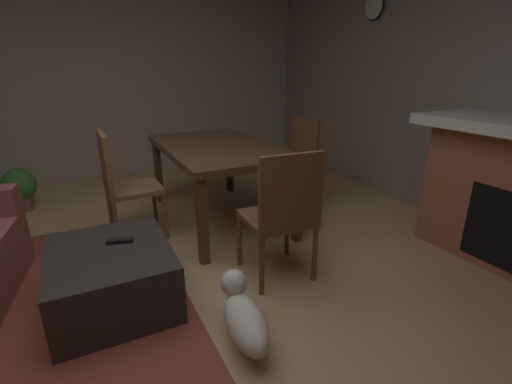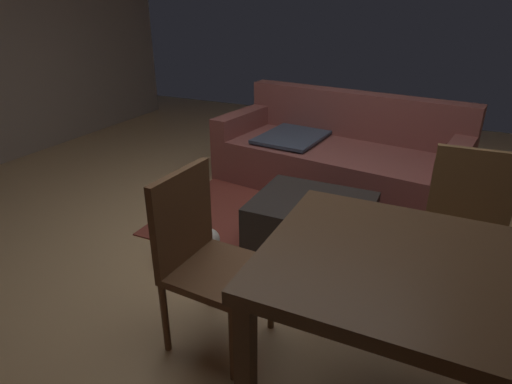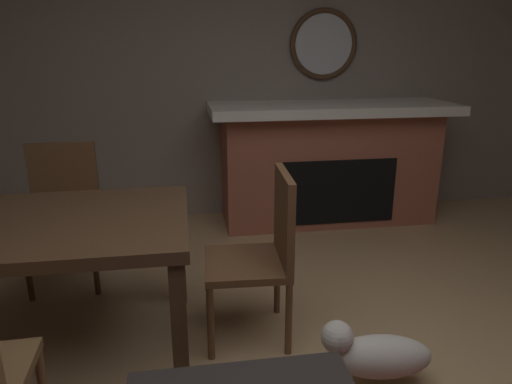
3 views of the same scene
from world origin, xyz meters
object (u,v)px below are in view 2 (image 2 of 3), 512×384
(tv_remote, at_px, (319,205))
(dining_chair_west, at_px, (202,251))
(couch, at_px, (338,156))
(ottoman_coffee_table, at_px, (311,224))
(dining_table, at_px, (471,293))
(small_dog, at_px, (188,244))
(dining_chair_north, at_px, (466,224))

(tv_remote, relative_size, dining_chair_west, 0.17)
(couch, xyz_separation_m, ottoman_coffee_table, (0.14, -1.21, -0.11))
(dining_table, distance_m, dining_chair_west, 1.21)
(dining_chair_west, bearing_deg, small_dog, 131.64)
(tv_remote, bearing_deg, couch, 113.97)
(ottoman_coffee_table, distance_m, tv_remote, 0.23)
(couch, height_order, dining_chair_north, dining_chair_north)
(tv_remote, bearing_deg, ottoman_coffee_table, 146.36)
(small_dog, bearing_deg, dining_chair_west, -48.36)
(tv_remote, xyz_separation_m, dining_table, (0.90, -1.01, 0.27))
(couch, bearing_deg, small_dog, -106.68)
(couch, xyz_separation_m, dining_table, (1.10, -2.30, 0.36))
(ottoman_coffee_table, bearing_deg, dining_table, -48.36)
(dining_chair_west, distance_m, dining_chair_north, 1.47)
(ottoman_coffee_table, height_order, dining_chair_north, dining_chair_north)
(dining_chair_north, bearing_deg, dining_table, -89.84)
(dining_table, distance_m, dining_chair_north, 0.88)
(ottoman_coffee_table, relative_size, dining_table, 0.51)
(dining_chair_west, relative_size, small_dog, 1.74)
(couch, xyz_separation_m, dining_chair_north, (1.10, -1.43, 0.22))
(dining_table, bearing_deg, dining_chair_west, 179.76)
(ottoman_coffee_table, relative_size, dining_chair_north, 0.88)
(small_dog, bearing_deg, couch, 73.32)
(ottoman_coffee_table, height_order, dining_chair_west, dining_chair_west)
(dining_table, height_order, small_dog, dining_table)
(dining_table, relative_size, dining_chair_west, 1.73)
(ottoman_coffee_table, distance_m, dining_chair_north, 1.04)
(couch, height_order, ottoman_coffee_table, couch)
(small_dog, bearing_deg, dining_chair_north, 12.66)
(tv_remote, height_order, dining_chair_north, dining_chair_north)
(ottoman_coffee_table, height_order, small_dog, ottoman_coffee_table)
(dining_table, height_order, dining_chair_west, dining_chair_west)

